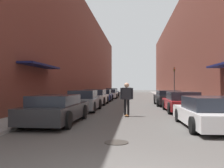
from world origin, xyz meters
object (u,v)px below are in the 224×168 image
Objects in this scene: parked_car_left_1 at (84,101)px; manhole_cover at (116,142)px; parked_car_left_3 at (103,95)px; parked_car_right_1 at (182,102)px; parked_car_left_5 at (112,93)px; traffic_light at (174,80)px; parked_car_left_2 at (96,97)px; parked_car_left_4 at (110,94)px; skateboarder at (127,96)px; parked_car_right_0 at (208,113)px; parked_car_left_0 at (56,109)px; parked_car_right_2 at (168,98)px.

manhole_cover is (2.82, -9.02, -0.65)m from parked_car_left_1.
parked_car_left_3 is 12.69m from parked_car_right_1.
parked_car_left_1 is 21.62m from parked_car_left_5.
traffic_light reaches higher than parked_car_right_1.
parked_car_left_4 is at bearing 89.24° from parked_car_left_2.
skateboarder is at bearing -107.36° from traffic_light.
parked_car_right_0 is at bearing -44.43° from parked_car_left_1.
traffic_light is at bearing -19.34° from parked_car_left_4.
manhole_cover is (-0.10, -6.32, -1.11)m from skateboarder.
parked_car_left_0 is 1.31× the size of traffic_light.
parked_car_right_1 is at bearing -59.59° from parked_car_left_3.
parked_car_right_1 reaches higher than parked_car_right_2.
parked_car_right_1 is (6.39, 5.32, 0.01)m from parked_car_left_0.
parked_car_left_4 is 0.89× the size of parked_car_right_2.
skateboarder is at bearing -112.23° from parked_car_right_2.
parked_car_left_4 is 17.60m from parked_car_right_1.
skateboarder reaches higher than parked_car_left_0.
parked_car_right_1 reaches higher than parked_car_right_0.
parked_car_right_2 reaches higher than parked_car_right_0.
parked_car_left_5 is 0.96× the size of parked_car_right_1.
manhole_cover is at bearing -90.88° from skateboarder.
parked_car_right_0 is 1.30× the size of traffic_light.
skateboarder is (3.01, -24.32, 0.49)m from parked_car_left_5.
parked_car_left_1 is 16.22m from parked_car_left_4.
parked_car_left_2 is 8.75m from skateboarder.
parked_car_left_2 is at bearing 90.68° from parked_car_left_1.
traffic_light is (7.96, 13.45, 1.72)m from parked_car_left_1.
parked_car_left_5 is 0.87× the size of parked_car_right_0.
parked_car_left_1 reaches higher than parked_car_right_2.
parked_car_left_0 is 1.09× the size of parked_car_left_1.
parked_car_left_4 is 8.55m from traffic_light.
parked_car_right_1 is (6.42, -10.94, 0.02)m from parked_car_left_3.
parked_car_left_3 reaches higher than parked_car_left_0.
parked_car_right_1 is at bearing -88.04° from parked_car_right_2.
parked_car_left_4 reaches higher than manhole_cover.
parked_car_left_2 is 13.23m from parked_car_right_0.
parked_car_left_1 is 1.07× the size of parked_car_left_4.
parked_car_left_1 reaches higher than parked_car_right_0.
parked_car_left_0 is at bearing 130.00° from manhole_cover.
parked_car_right_0 is 4.52m from manhole_cover.
skateboarder is 0.49× the size of traffic_light.
parked_car_right_2 reaches higher than parked_car_left_0.
traffic_light is at bearing 77.49° from parked_car_right_2.
parked_car_left_4 is (0.14, 10.70, -0.06)m from parked_car_left_2.
parked_car_left_3 is 0.97× the size of parked_car_left_4.
parked_car_left_5 is 24.51m from skateboarder.
parked_car_left_0 is 8.31m from parked_car_right_1.
parked_car_left_4 is 23.16m from parked_car_right_0.
parked_car_right_1 is 5.39m from parked_car_right_2.
parked_car_left_5 is (-0.17, 5.41, 0.04)m from parked_car_left_4.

